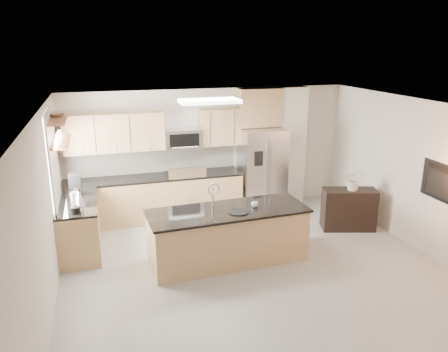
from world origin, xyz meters
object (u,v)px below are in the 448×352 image
object	(u,v)px
cup	(255,205)
bowl	(57,114)
range	(185,195)
blender	(75,204)
coffee_maker	(75,185)
platter	(238,212)
island	(228,235)
microwave	(183,139)
credenza	(349,209)
kettle	(79,198)
television	(442,185)
refrigerator	(261,170)
flower_vase	(355,174)

from	to	relation	value
cup	bowl	xyz separation A→B (m)	(-3.00, 1.26, 1.44)
range	blender	world-z (taller)	blender
coffee_maker	blender	bearing A→B (deg)	-88.72
platter	coffee_maker	bearing A→B (deg)	148.36
island	bowl	size ratio (longest dim) A/B	6.81
island	microwave	bearing A→B (deg)	94.51
platter	blender	distance (m)	2.58
credenza	cup	world-z (taller)	cup
bowl	platter	bearing A→B (deg)	-27.99
microwave	kettle	bearing A→B (deg)	-145.65
television	island	bearing A→B (deg)	72.69
kettle	bowl	size ratio (longest dim) A/B	0.74
microwave	bowl	distance (m)	2.57
bowl	television	size ratio (longest dim) A/B	0.36
island	blender	distance (m)	2.49
credenza	cup	size ratio (longest dim) A/B	8.97
platter	cup	bearing A→B (deg)	24.96
credenza	blender	bearing A→B (deg)	-162.89
bowl	television	xyz separation A→B (m)	(5.76, -2.26, -1.04)
island	cup	distance (m)	0.67
coffee_maker	credenza	bearing A→B (deg)	-9.06
refrigerator	coffee_maker	distance (m)	3.82
bowl	blender	bearing A→B (deg)	-77.11
credenza	television	bearing A→B (deg)	-53.52
cup	television	world-z (taller)	television
microwave	island	world-z (taller)	microwave
kettle	microwave	bearing A→B (deg)	34.35
range	blender	xyz separation A→B (m)	(-2.07, -1.62, 0.60)
range	bowl	distance (m)	3.07
platter	flower_vase	distance (m)	2.64
island	flower_vase	size ratio (longest dim) A/B	4.19
microwave	cup	world-z (taller)	microwave
platter	television	bearing A→B (deg)	-15.30
cup	platter	bearing A→B (deg)	-155.04
refrigerator	flower_vase	size ratio (longest dim) A/B	2.81
range	island	distance (m)	2.14
refrigerator	range	bearing A→B (deg)	178.40
microwave	refrigerator	world-z (taller)	microwave
coffee_maker	television	world-z (taller)	television
range	platter	bearing A→B (deg)	-79.63
blender	refrigerator	bearing A→B (deg)	22.88
range	kettle	world-z (taller)	kettle
blender	bowl	distance (m)	1.53
island	kettle	distance (m)	2.54
refrigerator	bowl	xyz separation A→B (m)	(-3.91, -0.81, 1.49)
island	bowl	xyz separation A→B (m)	(-2.54, 1.26, 1.93)
blender	kettle	size ratio (longest dim) A/B	1.21
island	television	xyz separation A→B (m)	(3.22, -1.00, 0.90)
cup	platter	xyz separation A→B (m)	(-0.33, -0.15, -0.04)
island	blender	xyz separation A→B (m)	(-2.36, 0.49, 0.62)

